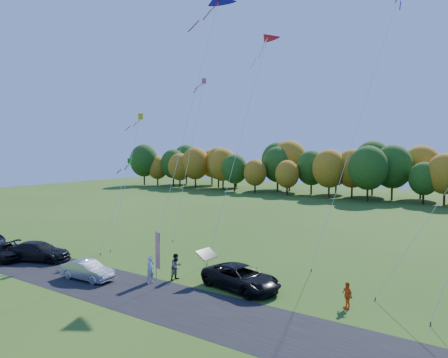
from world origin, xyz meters
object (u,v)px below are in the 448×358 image
Objects in this scene: feather_flag at (157,250)px; silver_sedan at (87,270)px; person_east at (347,295)px; black_suv at (241,277)px.

silver_sedan is at bearing -143.73° from feather_flag.
feather_flag reaches higher than person_east.
black_suv is 1.64× the size of feather_flag.
silver_sedan is 5.34m from feather_flag.
black_suv is 7.20m from person_east.
person_east is at bearing 10.01° from feather_flag.
feather_flag is (-13.40, -2.37, 1.36)m from person_east.
black_suv is 11.38m from silver_sedan.
person_east reaches higher than black_suv.
feather_flag is (-6.23, -1.66, 1.37)m from black_suv.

